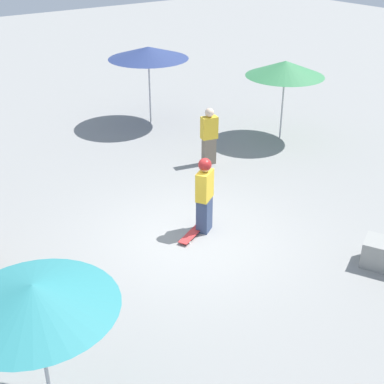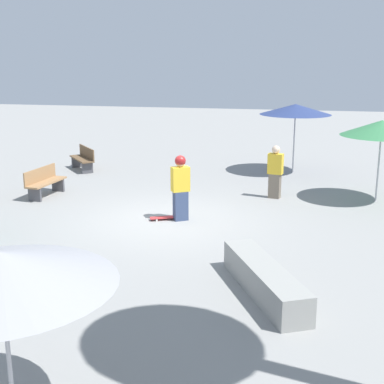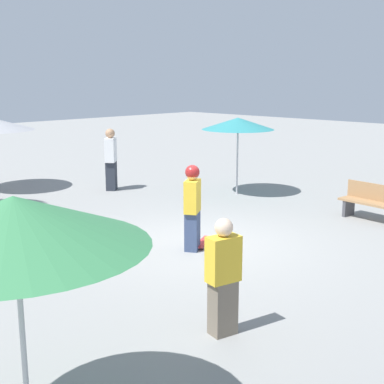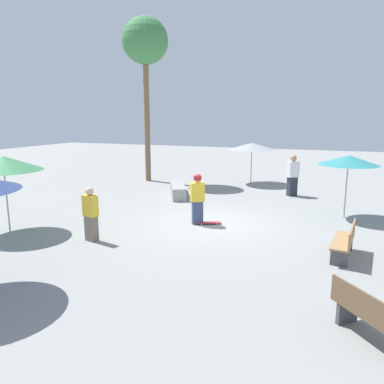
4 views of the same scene
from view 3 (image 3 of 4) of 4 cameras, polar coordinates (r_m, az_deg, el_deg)
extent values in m
plane|color=gray|center=(10.82, 1.11, -5.55)|extent=(60.00, 60.00, 0.00)
cube|color=#38476B|center=(10.34, 0.04, -4.19)|extent=(0.42, 0.39, 0.76)
cube|color=yellow|center=(10.17, 0.04, -0.46)|extent=(0.51, 0.44, 0.62)
sphere|color=tan|center=(10.09, 0.04, 1.96)|extent=(0.25, 0.25, 0.25)
sphere|color=maroon|center=(10.08, 0.04, 2.13)|extent=(0.28, 0.28, 0.28)
cube|color=red|center=(10.74, 1.23, -5.33)|extent=(0.81, 0.53, 0.02)
cylinder|color=silver|center=(11.00, 1.19, -5.10)|extent=(0.06, 0.05, 0.05)
cylinder|color=silver|center=(10.95, 2.04, -5.18)|extent=(0.06, 0.05, 0.05)
cylinder|color=silver|center=(10.55, 0.39, -5.86)|extent=(0.06, 0.05, 0.05)
cylinder|color=silver|center=(10.50, 1.28, -5.95)|extent=(0.06, 0.05, 0.05)
cube|color=#47474C|center=(13.46, 16.36, -1.62)|extent=(0.40, 0.12, 0.40)
cube|color=#9E754C|center=(13.08, 18.67, -1.14)|extent=(0.60, 1.64, 0.05)
cube|color=#9E754C|center=(13.21, 19.19, -0.06)|extent=(0.20, 1.60, 0.40)
cylinder|color=#B7B7BC|center=(15.23, 4.86, 3.60)|extent=(0.05, 0.05, 2.07)
cone|color=teal|center=(15.12, 4.93, 7.29)|extent=(2.04, 2.04, 0.33)
cylinder|color=#B7B7BC|center=(5.00, -17.62, -14.48)|extent=(0.05, 0.05, 2.19)
cone|color=#387F4C|center=(4.64, -18.42, -3.02)|extent=(2.27, 2.27, 0.44)
cube|color=#282D38|center=(16.04, -8.59, 1.72)|extent=(0.47, 0.46, 0.85)
cube|color=white|center=(15.92, -8.68, 4.46)|extent=(0.56, 0.54, 0.70)
sphere|color=tan|center=(15.86, -8.73, 6.21)|extent=(0.28, 0.28, 0.28)
cube|color=#726656|center=(7.10, 3.30, -12.20)|extent=(0.37, 0.30, 0.73)
cube|color=yellow|center=(6.85, 3.37, -7.15)|extent=(0.47, 0.32, 0.60)
sphere|color=beige|center=(6.72, 3.41, -3.79)|extent=(0.24, 0.24, 0.24)
camera|label=1|loc=(19.85, -4.23, 19.88)|focal=50.00mm
camera|label=2|loc=(20.09, -34.72, 12.23)|focal=50.00mm
camera|label=4|loc=(12.06, 65.68, 6.10)|focal=35.00mm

